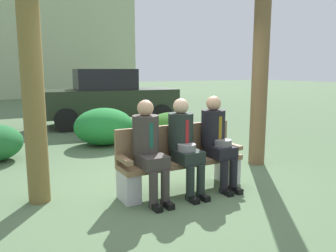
# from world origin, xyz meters

# --- Properties ---
(ground_plane) EXTENTS (80.00, 80.00, 0.00)m
(ground_plane) POSITION_xyz_m (0.00, 0.00, 0.00)
(ground_plane) COLOR #506A47
(park_bench) EXTENTS (1.78, 0.44, 0.90)m
(park_bench) POSITION_xyz_m (0.06, -0.19, 0.42)
(park_bench) COLOR brown
(park_bench) RESTS_ON ground
(seated_man_left) EXTENTS (0.34, 0.72, 1.28)m
(seated_man_left) POSITION_xyz_m (-0.47, -0.31, 0.72)
(seated_man_left) COLOR #38332D
(seated_man_left) RESTS_ON ground
(seated_man_middle) EXTENTS (0.34, 0.72, 1.28)m
(seated_man_middle) POSITION_xyz_m (0.05, -0.32, 0.71)
(seated_man_middle) COLOR #1E2823
(seated_man_middle) RESTS_ON ground
(seated_man_right) EXTENTS (0.34, 0.72, 1.29)m
(seated_man_right) POSITION_xyz_m (0.59, -0.32, 0.72)
(seated_man_right) COLOR black
(seated_man_right) RESTS_ON ground
(shrub_near_bench) EXTENTS (1.31, 1.21, 0.82)m
(shrub_near_bench) POSITION_xyz_m (0.05, 3.11, 0.41)
(shrub_near_bench) COLOR #207D32
(shrub_near_bench) RESTS_ON ground
(shrub_far_lawn) EXTENTS (1.10, 1.01, 0.69)m
(shrub_far_lawn) POSITION_xyz_m (1.49, 2.66, 0.34)
(shrub_far_lawn) COLOR #336D21
(shrub_far_lawn) RESTS_ON ground
(parked_car_far) EXTENTS (4.06, 2.09, 1.68)m
(parked_car_far) POSITION_xyz_m (1.07, 5.70, 0.84)
(parked_car_far) COLOR #232D1E
(parked_car_far) RESTS_ON ground
(building_backdrop) EXTENTS (10.98, 7.29, 9.03)m
(building_backdrop) POSITION_xyz_m (1.56, 20.42, 4.54)
(building_backdrop) COLOR #A8B98C
(building_backdrop) RESTS_ON ground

